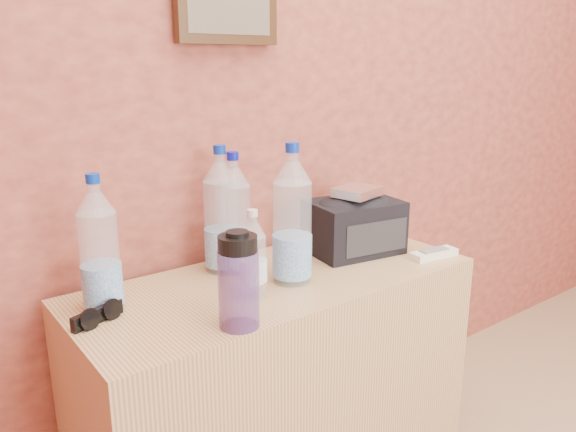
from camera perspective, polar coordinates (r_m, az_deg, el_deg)
The scene contains 11 objects.
dresser at distance 1.65m, azimuth -0.97°, elevation -17.23°, with size 1.08×0.45×0.68m, color #A87C51.
pet_large_a at distance 1.33m, azimuth -18.60°, elevation -3.44°, with size 0.09×0.09×0.32m.
pet_large_b at distance 1.51m, azimuth -5.48°, elevation -0.35°, with size 0.09×0.09×0.33m.
pet_large_c at distance 1.52m, azimuth -6.75°, elevation -0.04°, with size 0.09×0.09×0.35m.
pet_large_d at distance 1.43m, azimuth 0.43°, elevation -0.61°, with size 0.10×0.10×0.36m.
pet_small at distance 1.35m, azimuth -3.56°, elevation -4.40°, with size 0.06×0.06×0.22m.
nalgene_bottle at distance 1.20m, azimuth -5.06°, elevation -6.53°, with size 0.09×0.09×0.22m.
sunglasses at distance 1.32m, azimuth -18.79°, elevation -9.53°, with size 0.13×0.05×0.03m, color black, non-canonical shape.
ac_remote at distance 1.70m, azimuth 14.60°, elevation -3.74°, with size 0.15×0.05×0.02m, color silver.
toiletry_bag at distance 1.68m, azimuth 6.71°, elevation -0.72°, with size 0.26×0.19×0.18m, color black, non-canonical shape.
foil_packet at distance 1.64m, azimuth 7.04°, elevation 2.48°, with size 0.12×0.10×0.03m, color silver.
Camera 1 is at (-1.12, 0.63, 1.23)m, focal length 35.00 mm.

